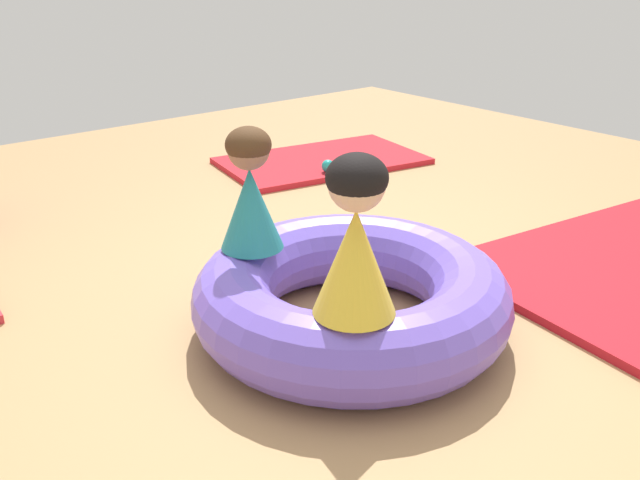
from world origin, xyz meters
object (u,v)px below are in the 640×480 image
at_px(play_ball_teal, 328,166).
at_px(child_in_yellow, 356,238).
at_px(child_in_teal, 250,190).
at_px(inflatable_cushion, 351,296).

bearing_deg(play_ball_teal, child_in_yellow, -128.08).
distance_m(child_in_teal, child_in_yellow, 0.68).
xyz_separation_m(child_in_teal, play_ball_teal, (1.51, 1.31, -0.49)).
distance_m(inflatable_cushion, child_in_teal, 0.59).
distance_m(inflatable_cushion, child_in_yellow, 0.61).
xyz_separation_m(child_in_yellow, play_ball_teal, (1.56, 1.99, -0.51)).
bearing_deg(inflatable_cushion, play_ball_teal, 52.51).
height_order(inflatable_cushion, play_ball_teal, inflatable_cushion).
bearing_deg(play_ball_teal, child_in_teal, -139.13).
distance_m(child_in_teal, play_ball_teal, 2.06).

